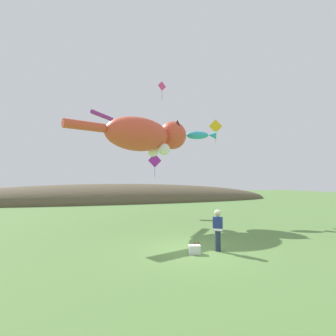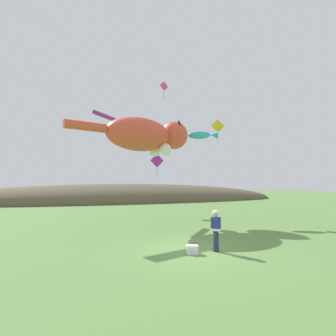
# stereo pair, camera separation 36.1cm
# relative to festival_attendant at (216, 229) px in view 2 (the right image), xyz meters

# --- Properties ---
(ground_plane) EXTENTS (120.00, 120.00, 0.00)m
(ground_plane) POSITION_rel_festival_attendant_xyz_m (-0.81, 0.41, -0.95)
(ground_plane) COLOR #5B8442
(distant_hill_ridge) EXTENTS (52.53, 12.00, 5.21)m
(distant_hill_ridge) POSITION_rel_festival_attendant_xyz_m (-0.81, 29.24, -0.95)
(distant_hill_ridge) COLOR brown
(distant_hill_ridge) RESTS_ON ground
(festival_attendant) EXTENTS (0.49, 0.47, 1.77)m
(festival_attendant) POSITION_rel_festival_attendant_xyz_m (0.00, 0.00, 0.00)
(festival_attendant) COLOR #232D47
(festival_attendant) RESTS_ON ground
(kite_spool) EXTENTS (0.17, 0.26, 0.26)m
(kite_spool) POSITION_rel_festival_attendant_xyz_m (-0.63, 0.81, -0.82)
(kite_spool) COLOR olive
(kite_spool) RESTS_ON ground
(picnic_cooler) EXTENTS (0.56, 0.46, 0.36)m
(picnic_cooler) POSITION_rel_festival_attendant_xyz_m (-1.14, -0.06, -0.77)
(picnic_cooler) COLOR white
(picnic_cooler) RESTS_ON ground
(kite_giant_cat) EXTENTS (9.15, 4.19, 2.88)m
(kite_giant_cat) POSITION_rel_festival_attendant_xyz_m (-1.17, 8.40, 5.46)
(kite_giant_cat) COLOR #E04C33
(kite_fish_windsock) EXTENTS (2.50, 1.47, 0.75)m
(kite_fish_windsock) POSITION_rel_festival_attendant_xyz_m (3.66, 9.21, 5.88)
(kite_fish_windsock) COLOR #33B2CC
(kite_tube_streamer) EXTENTS (2.18, 2.56, 0.44)m
(kite_tube_streamer) POSITION_rel_festival_attendant_xyz_m (-3.94, 12.95, 7.78)
(kite_tube_streamer) COLOR #8C268C
(kite_diamond_pink) EXTENTS (0.85, 0.31, 1.80)m
(kite_diamond_pink) POSITION_rel_festival_attendant_xyz_m (1.16, 11.95, 10.64)
(kite_diamond_pink) COLOR #E53F8C
(kite_diamond_violet) EXTENTS (1.30, 0.07, 2.21)m
(kite_diamond_violet) POSITION_rel_festival_attendant_xyz_m (0.85, 13.18, 3.98)
(kite_diamond_violet) COLOR purple
(kite_diamond_gold) EXTENTS (1.18, 0.32, 2.11)m
(kite_diamond_gold) POSITION_rel_festival_attendant_xyz_m (5.55, 10.09, 6.91)
(kite_diamond_gold) COLOR yellow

